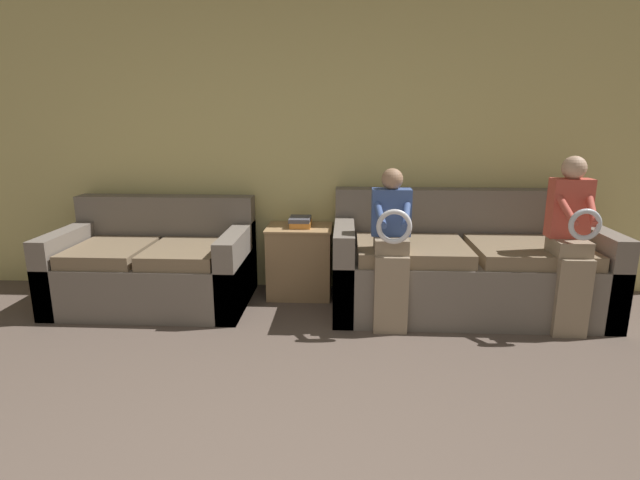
# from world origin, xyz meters

# --- Properties ---
(wall_back) EXTENTS (6.66, 0.06, 2.55)m
(wall_back) POSITION_xyz_m (0.00, 3.31, 1.27)
(wall_back) COLOR #DBCC7F
(wall_back) RESTS_ON ground_plane
(couch_main) EXTENTS (2.15, 0.99, 0.95)m
(couch_main) POSITION_xyz_m (1.25, 2.81, 0.34)
(couch_main) COLOR #70665B
(couch_main) RESTS_ON ground_plane
(couch_side) EXTENTS (1.59, 0.96, 0.87)m
(couch_side) POSITION_xyz_m (-1.35, 2.80, 0.31)
(couch_side) COLOR #70665B
(couch_side) RESTS_ON ground_plane
(child_left_seated) EXTENTS (0.29, 0.37, 1.20)m
(child_left_seated) POSITION_xyz_m (0.61, 2.38, 0.66)
(child_left_seated) COLOR gray
(child_left_seated) RESTS_ON ground_plane
(child_right_seated) EXTENTS (0.29, 0.38, 1.29)m
(child_right_seated) POSITION_xyz_m (1.90, 2.39, 0.72)
(child_right_seated) COLOR gray
(child_right_seated) RESTS_ON ground_plane
(side_shelf) EXTENTS (0.57, 0.45, 0.63)m
(side_shelf) POSITION_xyz_m (-0.14, 3.04, 0.32)
(side_shelf) COLOR #9E7A51
(side_shelf) RESTS_ON ground_plane
(book_stack) EXTENTS (0.19, 0.26, 0.08)m
(book_stack) POSITION_xyz_m (-0.13, 3.04, 0.67)
(book_stack) COLOR orange
(book_stack) RESTS_ON side_shelf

